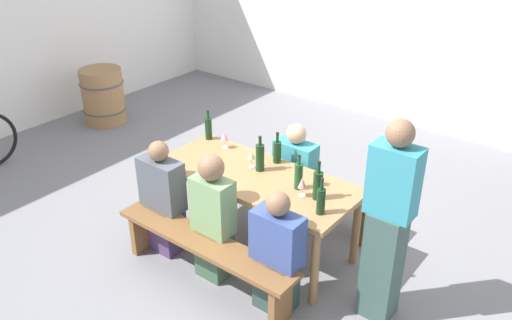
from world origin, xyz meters
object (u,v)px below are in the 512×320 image
wine_glass_0 (318,174)px  seated_guest_near_1 (213,219)px  bench_near (204,250)px  wine_bottle_3 (260,157)px  wine_bottle_1 (209,128)px  wine_barrel (103,96)px  seated_guest_near_2 (277,256)px  seated_guest_near_0 (163,201)px  standing_host (387,227)px  tasting_table (256,183)px  seated_guest_far_0 (295,178)px  bench_far (298,183)px  wine_bottle_0 (318,185)px  wine_bottle_5 (321,201)px  wine_glass_2 (302,183)px  wine_bottle_2 (299,176)px  wine_glass_1 (225,137)px  wine_bottle_4 (277,151)px  wine_glass_3 (251,155)px

wine_glass_0 → seated_guest_near_1: seated_guest_near_1 is taller
bench_near → wine_bottle_3: bearing=92.1°
wine_bottle_1 → seated_guest_near_1: bearing=-46.1°
wine_barrel → seated_guest_near_2: bearing=-20.5°
seated_guest_near_0 → standing_host: standing_host is taller
tasting_table → standing_host: (1.30, -0.11, 0.15)m
seated_guest_far_0 → wine_barrel: 3.59m
wine_bottle_3 → seated_guest_far_0: size_ratio=0.31×
bench_near → wine_bottle_3: size_ratio=5.27×
bench_far → wine_glass_0: size_ratio=12.27×
wine_bottle_0 → wine_bottle_5: bearing=-51.0°
seated_guest_near_0 → seated_guest_near_2: size_ratio=1.04×
wine_bottle_1 → wine_bottle_3: size_ratio=0.91×
wine_glass_2 → seated_guest_near_1: bearing=-137.1°
seated_guest_near_0 → wine_bottle_2: bearing=-60.8°
bench_far → wine_bottle_1: bearing=-154.8°
wine_bottle_0 → wine_glass_1: bearing=168.3°
wine_bottle_3 → wine_glass_0: (0.55, 0.10, -0.03)m
wine_bottle_4 → standing_host: (1.30, -0.43, -0.05)m
wine_bottle_0 → seated_guest_near_0: size_ratio=0.31×
wine_bottle_2 → wine_barrel: 4.08m
wine_bottle_1 → seated_guest_near_0: bearing=-76.2°
bench_near → wine_barrel: bearing=154.2°
wine_glass_0 → seated_guest_far_0: bearing=142.9°
wine_glass_1 → wine_glass_3: wine_glass_1 is taller
wine_bottle_5 → seated_guest_near_1: size_ratio=0.27×
wine_glass_1 → wine_glass_3: 0.48m
wine_glass_1 → seated_guest_near_0: size_ratio=0.15×
bench_near → seated_guest_near_0: seated_guest_near_0 is taller
tasting_table → bench_near: bearing=-90.0°
bench_near → wine_glass_0: wine_glass_0 is taller
seated_guest_near_2 → wine_glass_0: bearing=8.4°
standing_host → wine_barrel: 4.96m
wine_bottle_1 → wine_bottle_3: 0.84m
seated_guest_near_2 → wine_barrel: bearing=69.5°
bench_near → wine_glass_3: bearing=99.1°
wine_glass_2 → tasting_table: bearing=174.7°
seated_guest_near_0 → seated_guest_near_2: 1.26m
wine_bottle_3 → wine_bottle_1: bearing=165.6°
bench_near → wine_glass_3: size_ratio=10.93×
wine_bottle_5 → seated_guest_near_0: (-1.40, -0.37, -0.35)m
seated_guest_near_0 → wine_bottle_4: bearing=-36.3°
wine_bottle_1 → standing_host: size_ratio=0.18×
tasting_table → wine_barrel: 3.66m
wine_bottle_3 → seated_guest_near_2: bearing=-44.2°
wine_glass_2 → seated_guest_near_0: seated_guest_near_0 is taller
tasting_table → wine_bottle_4: 0.37m
seated_guest_near_0 → wine_bottle_1: bearing=13.8°
wine_bottle_3 → wine_bottle_5: (0.80, -0.27, -0.02)m
wine_bottle_1 → seated_guest_near_1: 1.22m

